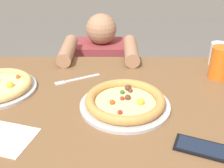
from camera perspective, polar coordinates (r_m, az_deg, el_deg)
The scene contains 8 objects.
dining_table at distance 1.12m, azimuth -1.59°, elevation -8.04°, with size 1.37×0.84×0.75m.
pizza_near at distance 1.01m, azimuth 2.69°, elevation -3.63°, with size 0.33×0.33×0.05m.
drink_cup_colored at distance 1.28m, azimuth 21.29°, elevation 4.11°, with size 0.09×0.09×0.24m.
water_cup_clear at distance 1.42m, azimuth 20.81°, elevation 5.80°, with size 0.08×0.08×0.11m.
paper_napkin at distance 0.93m, azimuth -20.70°, elevation -10.34°, with size 0.16×0.14×0.00m, color white.
fork at distance 1.21m, azimuth -7.48°, elevation 0.90°, with size 0.19×0.11×0.00m.
cell_phone at distance 0.88m, azimuth 17.62°, elevation -12.25°, with size 0.17×0.12×0.01m.
diner_seated at distance 1.78m, azimuth -2.00°, elevation -1.43°, with size 0.39×0.51×0.91m.
Camera 1 is at (0.04, -0.90, 1.31)m, focal length 44.84 mm.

